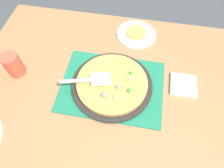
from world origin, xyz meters
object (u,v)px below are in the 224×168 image
pizza (112,83)px  napkin_stack (183,85)px  plate_far_right (136,34)px  cup_near (13,65)px  pizza_pan (112,85)px  pizza_server (90,80)px  served_slice_right (136,32)px

pizza → napkin_stack: bearing=-169.4°
plate_far_right → cup_near: 0.66m
pizza → plate_far_right: pizza is taller
pizza → pizza_pan: bearing=-41.1°
cup_near → napkin_stack: (-0.81, -0.06, -0.05)m
pizza → pizza_server: 0.10m
plate_far_right → pizza_server: size_ratio=0.94×
cup_near → napkin_stack: 0.81m
pizza_pan → served_slice_right: size_ratio=3.45×
pizza_pan → cup_near: 0.48m
plate_far_right → napkin_stack: 0.40m
plate_far_right → pizza_pan: bearing=78.5°
napkin_stack → served_slice_right: bearing=-49.3°
cup_near → pizza: bearing=-179.8°
plate_far_right → napkin_stack: (-0.26, 0.30, 0.00)m
napkin_stack → plate_far_right: bearing=-49.3°
pizza_pan → plate_far_right: 0.37m
served_slice_right → plate_far_right: bearing=0.0°
pizza_server → cup_near: bearing=-3.4°
pizza → served_slice_right: (-0.07, -0.36, -0.02)m
pizza_pan → plate_far_right: size_ratio=1.73×
pizza_pan → plate_far_right: (-0.07, -0.36, -0.01)m
cup_near → pizza_server: (-0.38, 0.02, 0.01)m
served_slice_right → pizza_server: (0.17, 0.39, 0.05)m
cup_near → pizza_server: size_ratio=0.51×
cup_near → napkin_stack: cup_near is taller
pizza → plate_far_right: bearing=-101.3°
served_slice_right → pizza_pan: bearing=78.5°
served_slice_right → pizza_server: 0.42m
served_slice_right → pizza_server: bearing=66.5°
cup_near → pizza_server: 0.38m
pizza_server → napkin_stack: size_ratio=1.94×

